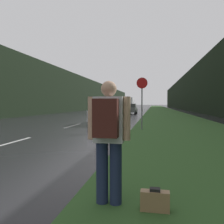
# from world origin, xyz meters

# --- Properties ---
(grass_verge) EXTENTS (6.00, 240.00, 0.02)m
(grass_verge) POSITION_xyz_m (6.98, 40.00, 0.01)
(grass_verge) COLOR #2D5123
(grass_verge) RESTS_ON ground_plane
(lane_stripe_b) EXTENTS (0.12, 3.00, 0.01)m
(lane_stripe_b) POSITION_xyz_m (0.00, 8.17, 0.00)
(lane_stripe_b) COLOR silver
(lane_stripe_b) RESTS_ON ground_plane
(lane_stripe_c) EXTENTS (0.12, 3.00, 0.01)m
(lane_stripe_c) POSITION_xyz_m (0.00, 15.17, 0.00)
(lane_stripe_c) COLOR silver
(lane_stripe_c) RESTS_ON ground_plane
(lane_stripe_d) EXTENTS (0.12, 3.00, 0.01)m
(lane_stripe_d) POSITION_xyz_m (0.00, 22.17, 0.00)
(lane_stripe_d) COLOR silver
(lane_stripe_d) RESTS_ON ground_plane
(lane_stripe_e) EXTENTS (0.12, 3.00, 0.01)m
(lane_stripe_e) POSITION_xyz_m (0.00, 29.17, 0.00)
(lane_stripe_e) COLOR silver
(lane_stripe_e) RESTS_ON ground_plane
(treeline_far_side) EXTENTS (2.00, 140.00, 6.99)m
(treeline_far_side) POSITION_xyz_m (-9.98, 50.00, 3.50)
(treeline_far_side) COLOR black
(treeline_far_side) RESTS_ON ground_plane
(treeline_near_side) EXTENTS (2.00, 140.00, 7.96)m
(treeline_near_side) POSITION_xyz_m (12.98, 50.00, 3.98)
(treeline_near_side) COLOR black
(treeline_near_side) RESTS_ON ground_plane
(stop_sign) EXTENTS (0.60, 0.07, 2.88)m
(stop_sign) POSITION_xyz_m (4.55, 13.55, 1.71)
(stop_sign) COLOR slate
(stop_sign) RESTS_ON ground_plane
(hitchhiker_with_backpack) EXTENTS (0.61, 0.42, 1.76)m
(hitchhiker_with_backpack) POSITION_xyz_m (4.55, 3.63, 1.01)
(hitchhiker_with_backpack) COLOR #1E2847
(hitchhiker_with_backpack) RESTS_ON ground_plane
(suitcase) EXTENTS (0.38, 0.15, 0.32)m
(suitcase) POSITION_xyz_m (5.20, 3.53, 0.15)
(suitcase) COLOR olive
(suitcase) RESTS_ON ground_plane
(car_passing_near) EXTENTS (2.04, 4.12, 1.51)m
(car_passing_near) POSITION_xyz_m (1.99, 16.97, 0.76)
(car_passing_near) COLOR #BCBCBC
(car_passing_near) RESTS_ON ground_plane
(car_passing_far) EXTENTS (1.83, 4.60, 1.44)m
(car_passing_far) POSITION_xyz_m (1.99, 33.50, 0.72)
(car_passing_far) COLOR #4C514C
(car_passing_far) RESTS_ON ground_plane
(delivery_truck) EXTENTS (2.38, 7.08, 3.32)m
(delivery_truck) POSITION_xyz_m (-1.99, 73.57, 1.73)
(delivery_truck) COLOR gray
(delivery_truck) RESTS_ON ground_plane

